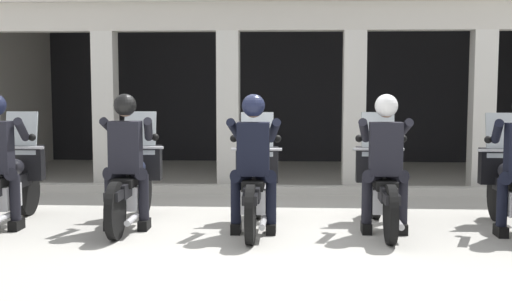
{
  "coord_description": "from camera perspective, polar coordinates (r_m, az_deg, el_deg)",
  "views": [
    {
      "loc": [
        0.47,
        -7.99,
        1.74
      ],
      "look_at": [
        0.0,
        0.26,
        0.9
      ],
      "focal_mm": 48.69,
      "sensor_mm": 36.0,
      "label": 1
    }
  ],
  "objects": [
    {
      "name": "ground_plane",
      "position": [
        11.13,
        0.81,
        -3.18
      ],
      "size": [
        80.0,
        80.0,
        0.0
      ],
      "primitive_type": "plane",
      "color": "#A8A59E"
    },
    {
      "name": "motorcycle_left",
      "position": [
        8.49,
        -10.1,
        -2.68
      ],
      "size": [
        0.62,
        2.04,
        1.35
      ],
      "rotation": [
        0.0,
        0.0,
        0.04
      ],
      "color": "black",
      "rests_on": "ground"
    },
    {
      "name": "kerb_strip",
      "position": [
        10.69,
        2.83,
        -3.24
      ],
      "size": [
        10.57,
        0.24,
        0.12
      ],
      "primitive_type": "cube",
      "color": "#B7B5AD",
      "rests_on": "ground"
    },
    {
      "name": "motorcycle_far_left",
      "position": [
        8.86,
        -19.65,
        -2.58
      ],
      "size": [
        0.62,
        2.04,
        1.35
      ],
      "rotation": [
        0.0,
        0.0,
        -0.06
      ],
      "color": "black",
      "rests_on": "ground"
    },
    {
      "name": "station_building",
      "position": [
        13.27,
        2.97,
        6.87
      ],
      "size": [
        11.07,
        4.47,
        3.11
      ],
      "color": "black",
      "rests_on": "ground"
    },
    {
      "name": "police_officer_left",
      "position": [
        8.16,
        -10.62,
        0.07
      ],
      "size": [
        0.63,
        0.61,
        1.58
      ],
      "rotation": [
        0.0,
        0.0,
        0.04
      ],
      "color": "black",
      "rests_on": "ground"
    },
    {
      "name": "police_officer_center",
      "position": [
        7.81,
        -0.21,
        -0.08
      ],
      "size": [
        0.63,
        0.61,
        1.58
      ],
      "rotation": [
        0.0,
        0.0,
        0.07
      ],
      "color": "black",
      "rests_on": "ground"
    },
    {
      "name": "motorcycle_center",
      "position": [
        8.15,
        -0.07,
        -2.94
      ],
      "size": [
        0.62,
        2.04,
        1.35
      ],
      "rotation": [
        0.0,
        0.0,
        0.07
      ],
      "color": "black",
      "rests_on": "ground"
    },
    {
      "name": "motorcycle_right",
      "position": [
        8.29,
        10.28,
        -2.89
      ],
      "size": [
        0.62,
        2.04,
        1.35
      ],
      "rotation": [
        0.0,
        0.0,
        -0.04
      ],
      "color": "black",
      "rests_on": "ground"
    },
    {
      "name": "police_officer_right",
      "position": [
        7.95,
        10.58,
        -0.08
      ],
      "size": [
        0.63,
        0.61,
        1.58
      ],
      "rotation": [
        0.0,
        0.0,
        -0.04
      ],
      "color": "black",
      "rests_on": "ground"
    }
  ]
}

